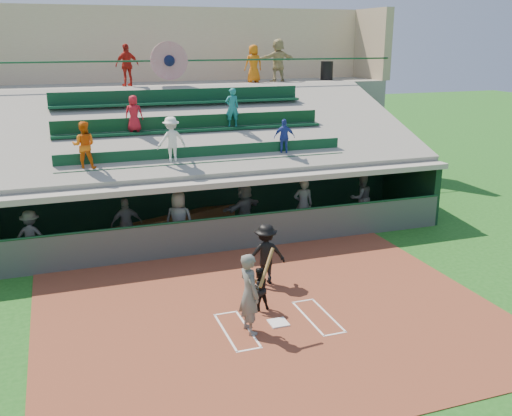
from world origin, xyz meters
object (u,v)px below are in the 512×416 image
object	(u,v)px
batter_at_plate	(250,293)
trash_bin	(327,71)
home_plate	(278,323)
catcher	(259,289)

from	to	relation	value
batter_at_plate	trash_bin	world-z (taller)	trash_bin
home_plate	batter_at_plate	distance (m)	1.21
batter_at_plate	trash_bin	xyz separation A→B (m)	(8.33, 13.38, 4.05)
trash_bin	catcher	bearing A→B (deg)	-122.08
home_plate	catcher	size ratio (longest dim) A/B	0.39
trash_bin	batter_at_plate	bearing A→B (deg)	-121.92
catcher	batter_at_plate	bearing A→B (deg)	55.45
batter_at_plate	catcher	distance (m)	1.20
home_plate	catcher	distance (m)	1.02
batter_at_plate	trash_bin	distance (m)	16.27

